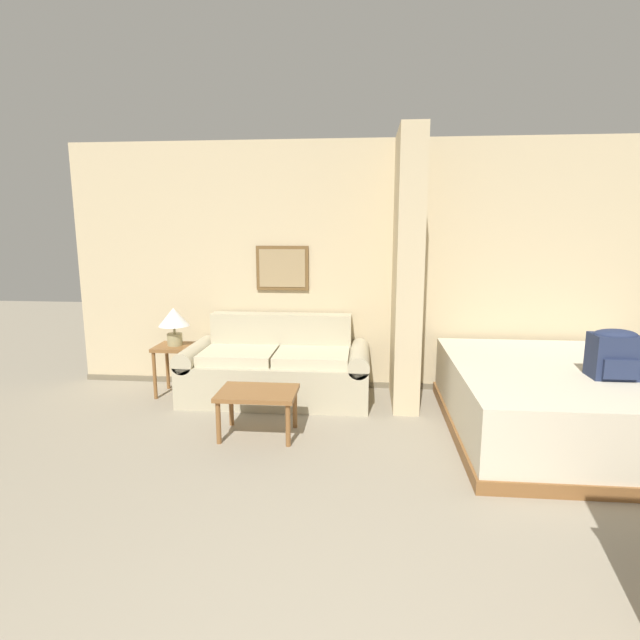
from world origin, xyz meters
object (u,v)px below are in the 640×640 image
object	(u,v)px
couch	(277,369)
table_lamp	(174,320)
coffee_table	(258,397)
backpack	(614,353)
bed	(565,400)

from	to	relation	value
couch	table_lamp	distance (m)	1.17
table_lamp	couch	bearing A→B (deg)	-0.59
coffee_table	backpack	world-z (taller)	backpack
table_lamp	coffee_table	bearing A→B (deg)	-41.95
coffee_table	bed	xyz separation A→B (m)	(2.55, 0.27, -0.04)
coffee_table	backpack	size ratio (longest dim) A/B	1.70
backpack	coffee_table	bearing A→B (deg)	179.80
table_lamp	bed	bearing A→B (deg)	-10.85
table_lamp	bed	xyz separation A→B (m)	(3.62, -0.69, -0.49)
coffee_table	bed	distance (m)	2.57
couch	coffee_table	bearing A→B (deg)	-89.59
couch	bed	distance (m)	2.65
coffee_table	bed	world-z (taller)	bed
couch	table_lamp	bearing A→B (deg)	179.41
couch	coffee_table	world-z (taller)	couch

